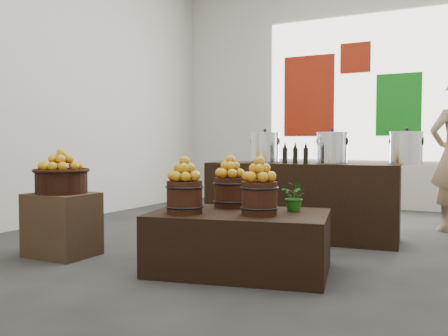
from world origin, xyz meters
The scene contains 23 objects.
ground centered at (0.00, 0.00, 0.00)m, with size 7.00×7.00×0.00m, color #3B3C39.
back_wall centered at (0.00, 3.50, 2.00)m, with size 6.00×0.04×4.00m, color beige.
back_opening centered at (0.30, 3.48, 2.00)m, with size 3.20×0.02×2.40m, color white.
deco_red_left centered at (-0.60, 3.47, 1.90)m, with size 0.90×0.04×1.40m, color maroon.
deco_green_right centered at (0.90, 3.47, 1.70)m, with size 0.70×0.04×1.00m, color #127717.
deco_red_upper centered at (0.20, 3.47, 2.50)m, with size 0.50×0.04×0.50m, color maroon.
crate centered at (-1.42, -1.47, 0.30)m, with size 0.61×0.50×0.61m, color #513B25.
wicker_basket centered at (-1.42, -1.47, 0.72)m, with size 0.49×0.49×0.22m, color black.
apples_in_basket centered at (-1.42, -1.47, 0.93)m, with size 0.38×0.38×0.20m, color #A91A05, non-canonical shape.
display_table centered at (0.35, -1.20, 0.25)m, with size 1.47×0.90×0.51m, color black.
apple_bucket_front_left centered at (-0.01, -1.49, 0.64)m, with size 0.29×0.29×0.27m, color #3B1B10.
apples_in_bucket_front_left centered at (-0.01, -1.49, 0.88)m, with size 0.22×0.22×0.20m, color #A91A05, non-canonical shape.
apple_bucket_front_right centered at (0.56, -1.27, 0.64)m, with size 0.29×0.29×0.27m, color #3B1B10.
apples_in_bucket_front_right centered at (0.56, -1.27, 0.88)m, with size 0.22×0.22×0.20m, color #A91A05, non-canonical shape.
apple_bucket_rear centered at (0.15, -0.97, 0.64)m, with size 0.29×0.29×0.27m, color #3B1B10.
apples_in_bucket_rear centered at (0.15, -0.97, 0.88)m, with size 0.22×0.22×0.20m, color #A91A05, non-canonical shape.
herb_garnish_right centered at (0.75, -0.93, 0.63)m, with size 0.23×0.20×0.25m, color #1B5D13.
herb_garnish_left centered at (-0.24, -1.22, 0.66)m, with size 0.17×0.13×0.30m, color #1B5D13.
counter centered at (0.34, 0.43, 0.43)m, with size 2.11×0.67×0.86m, color black.
stock_pot_left centered at (-0.09, 0.37, 1.03)m, with size 0.33×0.33×0.33m, color silver.
stock_pot_center centered at (0.67, 0.47, 1.03)m, with size 0.33×0.33×0.33m, color silver.
stock_pot_right centered at (1.43, 0.57, 1.03)m, with size 0.33×0.33×0.33m, color silver.
oil_cruets centered at (0.36, 0.22, 0.98)m, with size 0.23×0.06×0.24m, color black, non-canonical shape.
Camera 1 is at (2.20, -4.95, 1.10)m, focal length 40.00 mm.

